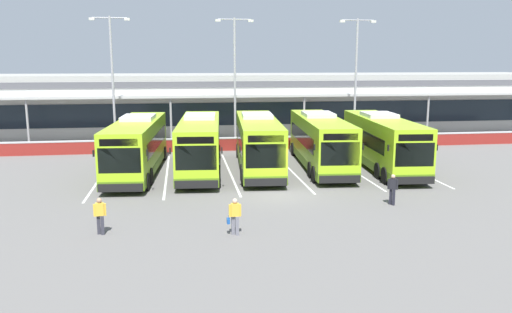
# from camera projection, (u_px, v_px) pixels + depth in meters

# --- Properties ---
(ground_plane) EXTENTS (200.00, 200.00, 0.00)m
(ground_plane) POSITION_uv_depth(u_px,v_px,m) (277.00, 194.00, 28.88)
(ground_plane) COLOR #605E5B
(terminal_building) EXTENTS (70.00, 13.00, 6.00)m
(terminal_building) POSITION_uv_depth(u_px,v_px,m) (231.00, 102.00, 54.49)
(terminal_building) COLOR #B7B7B2
(terminal_building) RESTS_ON ground
(red_barrier_wall) EXTENTS (60.00, 0.40, 1.10)m
(red_barrier_wall) POSITION_uv_depth(u_px,v_px,m) (245.00, 143.00, 42.88)
(red_barrier_wall) COLOR maroon
(red_barrier_wall) RESTS_ON ground
(coach_bus_leftmost) EXTENTS (3.65, 12.30, 3.78)m
(coach_bus_leftmost) POSITION_uv_depth(u_px,v_px,m) (137.00, 147.00, 33.70)
(coach_bus_leftmost) COLOR #9ED11E
(coach_bus_leftmost) RESTS_ON ground
(coach_bus_left_centre) EXTENTS (3.65, 12.30, 3.78)m
(coach_bus_left_centre) POSITION_uv_depth(u_px,v_px,m) (200.00, 145.00, 34.48)
(coach_bus_left_centre) COLOR #9ED11E
(coach_bus_left_centre) RESTS_ON ground
(coach_bus_centre) EXTENTS (3.65, 12.30, 3.78)m
(coach_bus_centre) POSITION_uv_depth(u_px,v_px,m) (258.00, 144.00, 35.01)
(coach_bus_centre) COLOR #9ED11E
(coach_bus_centre) RESTS_ON ground
(coach_bus_right_centre) EXTENTS (3.65, 12.30, 3.78)m
(coach_bus_right_centre) POSITION_uv_depth(u_px,v_px,m) (320.00, 142.00, 35.73)
(coach_bus_right_centre) COLOR #9ED11E
(coach_bus_right_centre) RESTS_ON ground
(coach_bus_rightmost) EXTENTS (3.65, 12.30, 3.78)m
(coach_bus_rightmost) POSITION_uv_depth(u_px,v_px,m) (382.00, 143.00, 35.45)
(coach_bus_rightmost) COLOR #9ED11E
(coach_bus_rightmost) RESTS_ON ground
(bay_stripe_far_west) EXTENTS (0.14, 13.00, 0.01)m
(bay_stripe_far_west) POSITION_uv_depth(u_px,v_px,m) (101.00, 176.00, 33.23)
(bay_stripe_far_west) COLOR silver
(bay_stripe_far_west) RESTS_ON ground
(bay_stripe_west) EXTENTS (0.14, 13.00, 0.01)m
(bay_stripe_west) POSITION_uv_depth(u_px,v_px,m) (167.00, 174.00, 33.82)
(bay_stripe_west) COLOR silver
(bay_stripe_west) RESTS_ON ground
(bay_stripe_mid_west) EXTENTS (0.14, 13.00, 0.01)m
(bay_stripe_mid_west) POSITION_uv_depth(u_px,v_px,m) (230.00, 172.00, 34.42)
(bay_stripe_mid_west) COLOR silver
(bay_stripe_mid_west) RESTS_ON ground
(bay_stripe_centre) EXTENTS (0.14, 13.00, 0.01)m
(bay_stripe_centre) POSITION_uv_depth(u_px,v_px,m) (291.00, 170.00, 35.01)
(bay_stripe_centre) COLOR silver
(bay_stripe_centre) RESTS_ON ground
(bay_stripe_mid_east) EXTENTS (0.14, 13.00, 0.01)m
(bay_stripe_mid_east) POSITION_uv_depth(u_px,v_px,m) (350.00, 168.00, 35.61)
(bay_stripe_mid_east) COLOR silver
(bay_stripe_mid_east) RESTS_ON ground
(bay_stripe_east) EXTENTS (0.14, 13.00, 0.01)m
(bay_stripe_east) POSITION_uv_depth(u_px,v_px,m) (407.00, 167.00, 36.20)
(bay_stripe_east) COLOR silver
(bay_stripe_east) RESTS_ON ground
(pedestrian_with_handbag) EXTENTS (0.62, 0.31, 1.62)m
(pedestrian_with_handbag) POSITION_uv_depth(u_px,v_px,m) (235.00, 216.00, 21.90)
(pedestrian_with_handbag) COLOR slate
(pedestrian_with_handbag) RESTS_ON ground
(pedestrian_in_dark_coat) EXTENTS (0.54, 0.30, 1.62)m
(pedestrian_in_dark_coat) POSITION_uv_depth(u_px,v_px,m) (100.00, 215.00, 21.98)
(pedestrian_in_dark_coat) COLOR #33333D
(pedestrian_in_dark_coat) RESTS_ON ground
(pedestrian_child) EXTENTS (0.52, 0.40, 1.62)m
(pedestrian_child) POSITION_uv_depth(u_px,v_px,m) (393.00, 188.00, 26.50)
(pedestrian_child) COLOR black
(pedestrian_child) RESTS_ON ground
(lamp_post_west) EXTENTS (3.24, 0.28, 11.00)m
(lamp_post_west) POSITION_uv_depth(u_px,v_px,m) (112.00, 74.00, 42.52)
(lamp_post_west) COLOR #9E9EA3
(lamp_post_west) RESTS_ON ground
(lamp_post_centre) EXTENTS (3.24, 0.28, 11.00)m
(lamp_post_centre) POSITION_uv_depth(u_px,v_px,m) (235.00, 74.00, 44.14)
(lamp_post_centre) COLOR #9E9EA3
(lamp_post_centre) RESTS_ON ground
(lamp_post_east) EXTENTS (3.24, 0.28, 11.00)m
(lamp_post_east) POSITION_uv_depth(u_px,v_px,m) (356.00, 73.00, 45.02)
(lamp_post_east) COLOR #9E9EA3
(lamp_post_east) RESTS_ON ground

